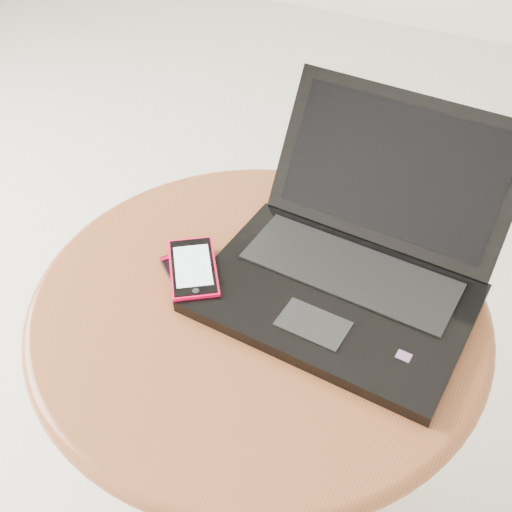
% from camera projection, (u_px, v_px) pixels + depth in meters
% --- Properties ---
extents(table, '(0.61, 0.61, 0.49)m').
position_uv_depth(table, '(258.00, 349.00, 0.93)').
color(table, '#5E2513').
rests_on(table, ground).
extents(laptop, '(0.37, 0.37, 0.20)m').
position_uv_depth(laptop, '(352.00, 259.00, 0.86)').
color(laptop, black).
rests_on(laptop, table).
extents(phone_black, '(0.13, 0.12, 0.01)m').
position_uv_depth(phone_black, '(195.00, 280.00, 0.87)').
color(phone_black, black).
rests_on(phone_black, table).
extents(phone_pink, '(0.12, 0.13, 0.01)m').
position_uv_depth(phone_pink, '(193.00, 269.00, 0.87)').
color(phone_pink, '#FF073F').
rests_on(phone_pink, phone_black).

